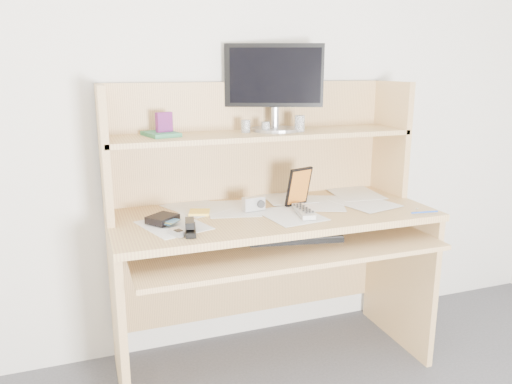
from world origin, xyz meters
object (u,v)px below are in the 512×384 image
object	(u,v)px
desk	(266,219)
keyboard	(294,236)
tv_remote	(303,211)
game_case	(299,187)
monitor	(274,85)

from	to	relation	value
desk	keyboard	bearing A→B (deg)	-73.54
tv_remote	game_case	size ratio (longest dim) A/B	1.14
monitor	tv_remote	bearing A→B (deg)	-62.86
game_case	keyboard	bearing A→B (deg)	-139.57
keyboard	monitor	world-z (taller)	monitor
game_case	monitor	bearing A→B (deg)	90.23
monitor	desk	bearing A→B (deg)	-102.04
tv_remote	game_case	bearing A→B (deg)	85.64
tv_remote	game_case	xyz separation A→B (m)	(0.03, 0.13, 0.08)
desk	keyboard	size ratio (longest dim) A/B	3.34
monitor	keyboard	bearing A→B (deg)	-72.32
desk	game_case	distance (m)	0.21
desk	monitor	size ratio (longest dim) A/B	3.28
keyboard	monitor	xyz separation A→B (m)	(0.03, 0.30, 0.62)
game_case	monitor	xyz separation A→B (m)	(-0.06, 0.16, 0.44)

